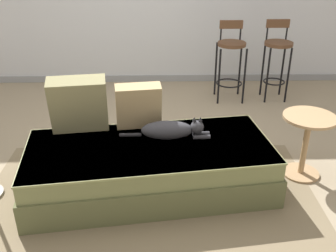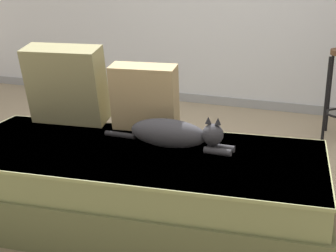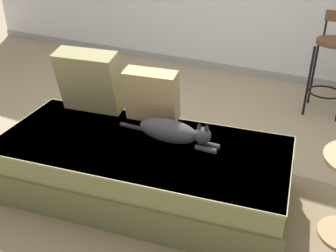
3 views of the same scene
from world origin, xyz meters
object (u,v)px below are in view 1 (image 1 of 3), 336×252
Objects in this scene: throw_pillow_corner at (79,104)px; cat at (171,130)px; bar_stool_near_window at (231,55)px; side_table at (307,137)px; bar_stool_by_doorway at (277,53)px; throw_pillow_middle at (138,106)px; couch at (150,167)px.

cat is (0.75, -0.15, -0.17)m from throw_pillow_corner.
side_table is at bearing -78.40° from bar_stool_near_window.
throw_pillow_corner is at bearing 168.98° from cat.
bar_stool_by_doorway reaches higher than side_table.
cat is 1.99m from bar_stool_near_window.
bar_stool_by_doorway is 1.73× the size of side_table.
side_table is at bearing -96.62° from bar_stool_by_doorway.
side_table is (1.41, -0.15, -0.24)m from throw_pillow_middle.
throw_pillow_corner is at bearing -132.54° from bar_stool_near_window.
throw_pillow_corner is 0.66× the size of cat.
throw_pillow_middle is 0.54× the size of cat.
bar_stool_near_window reaches higher than throw_pillow_corner.
throw_pillow_corner is at bearing 177.36° from side_table.
throw_pillow_middle is at bearing -123.15° from bar_stool_near_window.
bar_stool_by_doorway reaches higher than cat.
cat is at bearing 34.27° from couch.
throw_pillow_middle is 0.42× the size of bar_stool_near_window.
throw_pillow_corner is at bearing -172.33° from throw_pillow_middle.
bar_stool_near_window is at bearing 101.60° from side_table.
cat is (0.27, -0.21, -0.12)m from throw_pillow_middle.
cat is at bearing -11.02° from throw_pillow_corner.
throw_pillow_middle is 1.44m from side_table.
throw_pillow_corner is 0.79m from cat.
throw_pillow_middle reaches higher than couch.
side_table is (1.32, 0.18, 0.16)m from couch.
throw_pillow_corner is at bearing 155.44° from couch.
couch is at bearing -128.12° from bar_stool_by_doorway.
bar_stool_near_window is (1.05, 1.61, -0.04)m from throw_pillow_middle.
throw_pillow_middle is at bearing 141.58° from cat.
throw_pillow_corner reaches higher than throw_pillow_middle.
cat reaches higher than couch.
side_table is at bearing -6.18° from throw_pillow_middle.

